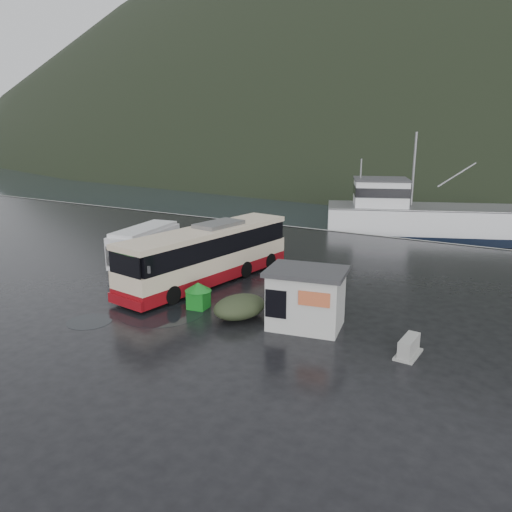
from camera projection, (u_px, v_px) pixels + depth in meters
The scene contains 14 objects.
ground at pixel (207, 296), 27.34m from camera, with size 160.00×160.00×0.00m, color black.
harbor_water at pixel (472, 165), 119.69m from camera, with size 300.00×180.00×0.02m, color black.
quay_edge at pixel (338, 232), 44.13m from camera, with size 160.00×0.60×1.50m, color #999993.
coach_bus at pixel (209, 282), 29.93m from camera, with size 3.09×12.38×3.50m, color beige, non-canonical shape.
white_van at pixel (146, 263), 33.90m from camera, with size 2.09×6.07×2.54m, color silver, non-canonical shape.
waste_bin_left at pixel (199, 308), 25.56m from camera, with size 0.99×0.99×1.37m, color #14751E, non-canonical shape.
waste_bin_right at pixel (318, 313), 24.95m from camera, with size 0.95×0.95×1.31m, color #14751E, non-canonical shape.
dome_tent at pixel (240, 318), 24.29m from camera, with size 2.02×2.83×1.11m, color #2F3922, non-canonical shape.
ticket_kiosk at pixel (305, 326), 23.21m from camera, with size 3.55×2.69×2.77m, color silver, non-canonical shape.
jersey_barrier_a at pixel (305, 317), 24.37m from camera, with size 0.74×1.49×0.74m, color #999993, non-canonical shape.
jersey_barrier_b at pixel (312, 329), 22.96m from camera, with size 0.72×1.43×0.72m, color #999993, non-canonical shape.
jersey_barrier_c at pixel (408, 356), 20.26m from camera, with size 0.79×1.58×0.79m, color #999993, non-canonical shape.
fishing_trawler at pixel (441, 226), 46.63m from camera, with size 24.74×5.43×9.90m, color silver, non-canonical shape.
puddles at pixel (149, 313), 24.87m from camera, with size 5.38×6.07×0.01m.
Camera 1 is at (15.23, -21.13, 9.02)m, focal length 35.00 mm.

